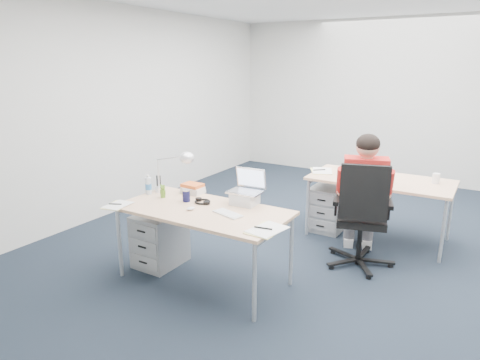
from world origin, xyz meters
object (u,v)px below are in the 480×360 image
Objects in this scene: computer_mouse at (191,209)px; drawer_pedestal_near at (160,239)px; office_chair at (360,237)px; bear_figurine at (163,191)px; water_bottle at (148,185)px; far_cup at (436,178)px; desk_near at (203,213)px; drawer_pedestal_far at (328,208)px; can_koozie at (186,195)px; silver_laptop at (245,188)px; dark_laptop at (373,174)px; seated_person at (363,198)px; headphones at (202,201)px; desk_lamp at (169,171)px; wireless_keyboard at (228,214)px; sunglasses at (236,204)px; book_stack at (193,188)px; desk_far at (380,183)px; cordless_phone at (159,183)px.

drawer_pedestal_near is at bearing -174.29° from computer_mouse.
office_chair reaches higher than bear_figurine.
far_cup is (2.48, 1.98, -0.04)m from water_bottle.
desk_near is at bearing -129.83° from far_cup.
can_koozie is at bearing -114.30° from drawer_pedestal_far.
drawer_pedestal_near is 6.56× the size of computer_mouse.
desk_near reaches higher than drawer_pedestal_far.
far_cup is at bearing 47.20° from silver_laptop.
dark_laptop reaches higher than computer_mouse.
seated_person reaches higher than drawer_pedestal_near.
bear_figurine reaches higher than headphones.
desk_lamp is 2.24m from dark_laptop.
silver_laptop is at bearing 6.80° from desk_lamp.
wireless_keyboard is at bearing -5.56° from water_bottle.
dark_laptop reaches higher than bear_figurine.
far_cup is (1.99, 1.97, -0.00)m from can_koozie.
sunglasses is (0.75, 0.18, -0.06)m from bear_figurine.
seated_person is at bearing 88.36° from office_chair.
dark_laptop is at bearing 54.54° from silver_laptop.
far_cup is at bearing 66.11° from headphones.
can_koozie reaches higher than sunglasses.
silver_laptop is at bearing -100.31° from drawer_pedestal_far.
book_stack reaches higher than headphones.
water_bottle reaches higher than book_stack.
bear_figurine is at bearing -121.70° from book_stack.
bear_figurine is at bearing -3.64° from water_bottle.
dark_laptop is (-0.03, -0.27, 0.16)m from desk_far.
seated_person is at bearing 31.30° from book_stack.
seated_person reaches higher than sunglasses.
silver_laptop is 0.55m from computer_mouse.
seated_person is (-0.02, -0.67, -0.01)m from desk_far.
drawer_pedestal_near is at bearing -12.18° from water_bottle.
headphones is at bearing 17.24° from can_koozie.
water_bottle is at bearing -125.64° from drawer_pedestal_far.
drawer_pedestal_far is 1.13× the size of desk_lamp.
headphones is at bearing 9.99° from drawer_pedestal_near.
cordless_phone is (-0.48, 0.15, 0.02)m from can_koozie.
drawer_pedestal_far is 1.68× the size of silver_laptop.
bear_figurine is 1.20× the size of far_cup.
headphones is 2.24× the size of sunglasses.
desk_near is at bearing -2.31° from cordless_phone.
drawer_pedestal_far is (-0.60, -0.03, -0.41)m from desk_far.
desk_lamp is at bearing 30.64° from water_bottle.
cordless_phone reaches higher than sunglasses.
desk_near is 0.29m from wireless_keyboard.
seated_person is at bearing 38.09° from sunglasses.
sunglasses is (-0.08, 0.27, 0.00)m from wireless_keyboard.
cordless_phone is 1.43× the size of far_cup.
desk_lamp reaches higher than headphones.
drawer_pedestal_far is at bearing 110.99° from office_chair.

